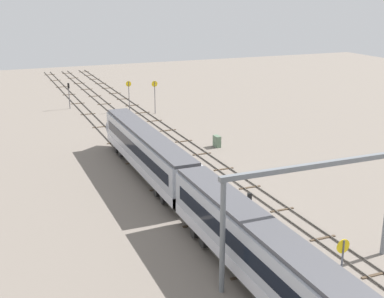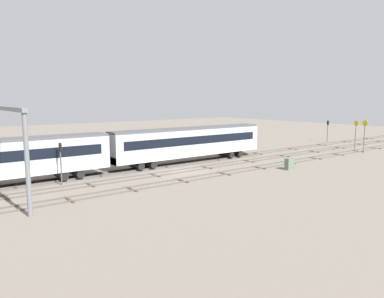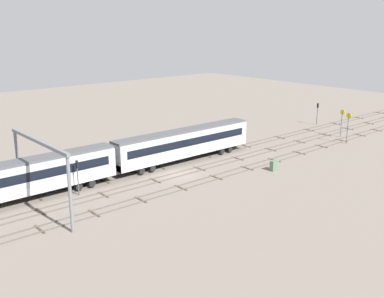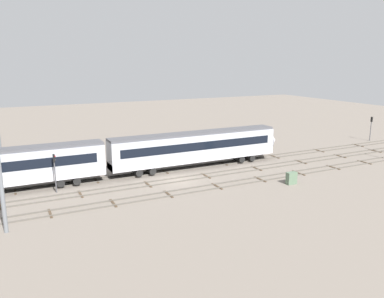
{
  "view_description": "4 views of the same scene",
  "coord_description": "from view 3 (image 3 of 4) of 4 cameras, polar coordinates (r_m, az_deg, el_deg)",
  "views": [
    {
      "loc": [
        -46.51,
        20.13,
        19.28
      ],
      "look_at": [
        2.97,
        -0.36,
        2.91
      ],
      "focal_mm": 48.27,
      "sensor_mm": 36.0,
      "label": 1
    },
    {
      "loc": [
        -25.68,
        -35.51,
        8.88
      ],
      "look_at": [
        3.2,
        2.07,
        2.29
      ],
      "focal_mm": 33.82,
      "sensor_mm": 36.0,
      "label": 2
    },
    {
      "loc": [
        -37.5,
        -46.4,
        20.22
      ],
      "look_at": [
        4.92,
        2.82,
        2.2
      ],
      "focal_mm": 42.68,
      "sensor_mm": 36.0,
      "label": 3
    },
    {
      "loc": [
        -18.47,
        -41.22,
        14.28
      ],
      "look_at": [
        2.1,
        0.34,
        3.67
      ],
      "focal_mm": 35.81,
      "sensor_mm": 36.0,
      "label": 4
    }
  ],
  "objects": [
    {
      "name": "ground_plane",
      "position": [
        62.99,
        -1.72,
        -3.23
      ],
      "size": [
        188.71,
        188.71,
        0.0
      ],
      "primitive_type": "plane",
      "color": "slate"
    },
    {
      "name": "track_near_foreground",
      "position": [
        59.88,
        0.88,
        -4.17
      ],
      "size": [
        172.71,
        2.4,
        0.16
      ],
      "color": "#59544C",
      "rests_on": "ground"
    },
    {
      "name": "track_second_near",
      "position": [
        62.97,
        -1.72,
        -3.17
      ],
      "size": [
        172.71,
        2.4,
        0.16
      ],
      "color": "#59544C",
      "rests_on": "ground"
    },
    {
      "name": "track_with_train",
      "position": [
        66.2,
        -4.06,
        -2.26
      ],
      "size": [
        172.71,
        2.4,
        0.16
      ],
      "color": "#59544C",
      "rests_on": "ground"
    },
    {
      "name": "overhead_gantry",
      "position": [
        51.74,
        -18.48,
        -1.31
      ],
      "size": [
        0.4,
        14.27,
        8.23
      ],
      "color": "slate",
      "rests_on": "ground"
    },
    {
      "name": "speed_sign_near_foreground",
      "position": [
        87.3,
        18.21,
        3.54
      ],
      "size": [
        0.14,
        0.92,
        5.08
      ],
      "color": "#4C4C51",
      "rests_on": "ground"
    },
    {
      "name": "speed_sign_mid_trackside",
      "position": [
        82.57,
        18.92,
        3.02
      ],
      "size": [
        0.14,
        0.98,
        5.44
      ],
      "color": "#4C4C51",
      "rests_on": "ground"
    },
    {
      "name": "signal_light_trackside_approach",
      "position": [
        96.75,
        15.41,
        4.64
      ],
      "size": [
        0.31,
        0.32,
        4.44
      ],
      "color": "#4C4C51",
      "rests_on": "ground"
    },
    {
      "name": "signal_light_trackside_departure",
      "position": [
        56.41,
        -14.11,
        -2.88
      ],
      "size": [
        0.31,
        0.32,
        4.41
      ],
      "color": "#4C4C51",
      "rests_on": "ground"
    },
    {
      "name": "relay_cabinet",
      "position": [
        65.6,
        10.24,
        -2.04
      ],
      "size": [
        1.28,
        0.65,
        1.47
      ],
      "color": "#597259",
      "rests_on": "ground"
    }
  ]
}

